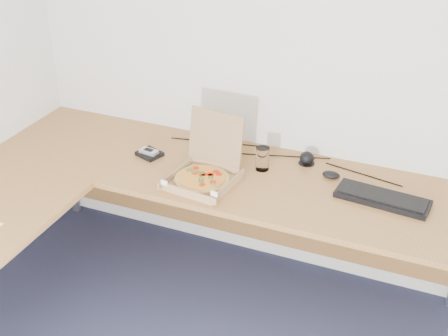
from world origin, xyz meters
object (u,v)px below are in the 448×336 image
at_px(keyboard, 382,199).
at_px(desk, 126,205).
at_px(wallet, 150,154).
at_px(drinking_glass, 262,159).
at_px(pizza_box, 203,175).

bearing_deg(keyboard, desk, -152.18).
bearing_deg(wallet, keyboard, 20.88).
xyz_separation_m(desk, drinking_glass, (0.50, 0.52, 0.09)).
distance_m(pizza_box, wallet, 0.40).
relative_size(desk, wallet, 20.38).
xyz_separation_m(desk, keyboard, (1.11, 0.45, 0.04)).
height_order(pizza_box, drinking_glass, pizza_box).
height_order(drinking_glass, wallet, drinking_glass).
relative_size(desk, keyboard, 5.83).
bearing_deg(pizza_box, desk, -126.23).
relative_size(pizza_box, keyboard, 0.81).
bearing_deg(desk, wallet, 103.52).
bearing_deg(desk, drinking_glass, 46.05).
xyz_separation_m(drinking_glass, keyboard, (0.62, -0.07, -0.05)).
relative_size(pizza_box, drinking_glass, 2.85).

